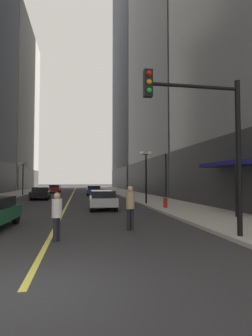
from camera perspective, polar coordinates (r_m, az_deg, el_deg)
The scene contains 16 objects.
ground_plane at distance 40.25m, azimuth -11.36°, elevation -5.50°, with size 200.00×200.00×0.00m, color #2D2D30.
sidewalk_left at distance 41.29m, azimuth -22.92°, elevation -5.16°, with size 4.50×78.00×0.15m, color #ADA8A0.
sidewalk_right at distance 40.88m, azimuth 0.33°, elevation -5.40°, with size 4.50×78.00×0.15m, color #ADA8A0.
lane_centre_stripe at distance 40.25m, azimuth -11.36°, elevation -5.49°, with size 0.16×70.00×0.01m, color #E5D64C.
building_right_far at distance 72.79m, azimuth 4.23°, elevation 19.87°, with size 14.14×26.00×59.98m.
storefront_awning_right at distance 16.99m, azimuth 20.85°, elevation 0.73°, with size 1.60×4.20×3.12m.
car_silver at distance 18.79m, azimuth -5.01°, elevation -6.65°, with size 1.93×4.13×1.32m.
car_black at distance 30.04m, azimuth -17.77°, elevation -5.03°, with size 2.06×4.64×1.32m.
car_blue at distance 37.27m, azimuth -6.89°, elevation -4.65°, with size 2.07×4.64×1.32m.
car_red at distance 45.49m, azimuth -15.00°, elevation -4.22°, with size 1.84×4.76×1.32m.
pedestrian_in_tan_trench at distance 10.96m, azimuth 0.91°, elevation -7.76°, with size 0.43×0.43×1.80m.
pedestrian_in_white_shirt at distance 9.34m, azimuth -14.57°, elevation -9.27°, with size 0.47×0.47×1.62m.
traffic_light_near_right at distance 9.53m, azimuth 17.50°, elevation 7.81°, with size 3.43×0.35×5.65m.
street_lamp_left_far at distance 37.88m, azimuth -21.16°, elevation -0.62°, with size 1.06×0.36×4.43m.
street_lamp_right_mid at distance 22.00m, azimuth 4.30°, elevation 0.54°, with size 1.06×0.36×4.43m.
fire_hydrant_right at distance 18.84m, azimuth 8.43°, elevation -7.59°, with size 0.28×0.28×0.80m, color red.
Camera 1 is at (1.02, -5.19, 2.03)m, focal length 28.50 mm.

